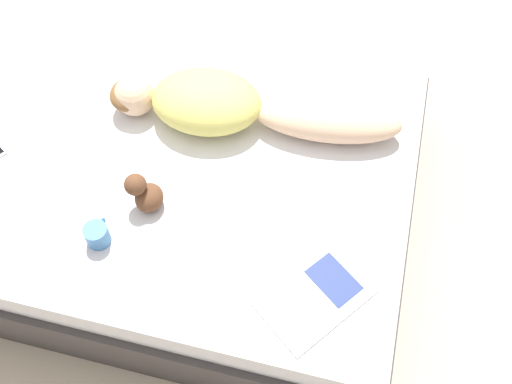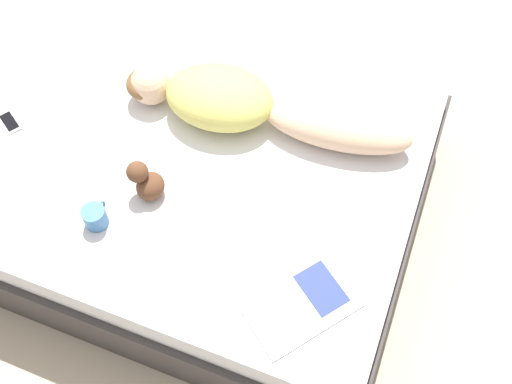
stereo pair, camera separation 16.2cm
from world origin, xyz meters
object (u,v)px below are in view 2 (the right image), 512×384
object	(u,v)px
person	(250,105)
open_magazine	(300,302)
cell_phone	(10,122)
coffee_mug	(95,217)

from	to	relation	value
person	open_magazine	bearing A→B (deg)	-152.35
person	cell_phone	bearing A→B (deg)	106.49
open_magazine	coffee_mug	size ratio (longest dim) A/B	3.93
coffee_mug	cell_phone	world-z (taller)	coffee_mug
cell_phone	person	bearing A→B (deg)	-35.42
open_magazine	cell_phone	bearing A→B (deg)	114.40
open_magazine	cell_phone	distance (m)	1.52
person	open_magazine	world-z (taller)	person
open_magazine	coffee_mug	bearing A→B (deg)	125.32
open_magazine	coffee_mug	world-z (taller)	coffee_mug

